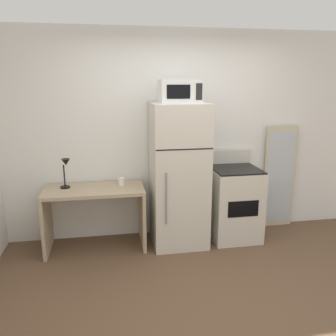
{
  "coord_description": "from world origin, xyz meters",
  "views": [
    {
      "loc": [
        -0.87,
        -2.65,
        1.97
      ],
      "look_at": [
        -0.21,
        1.1,
        1.02
      ],
      "focal_mm": 37.13,
      "sensor_mm": 36.0,
      "label": 1
    }
  ],
  "objects": [
    {
      "name": "oven_range",
      "position": [
        0.69,
        1.33,
        0.47
      ],
      "size": [
        0.6,
        0.61,
        1.1
      ],
      "color": "beige",
      "rests_on": "ground"
    },
    {
      "name": "desk_lamp",
      "position": [
        -1.36,
        1.41,
        0.99
      ],
      "size": [
        0.14,
        0.12,
        0.35
      ],
      "color": "black",
      "rests_on": "desk"
    },
    {
      "name": "desk",
      "position": [
        -1.05,
        1.35,
        0.52
      ],
      "size": [
        1.17,
        0.57,
        0.75
      ],
      "color": "tan",
      "rests_on": "ground"
    },
    {
      "name": "microwave",
      "position": [
        -0.04,
        1.29,
        1.86
      ],
      "size": [
        0.46,
        0.35,
        0.26
      ],
      "color": "silver",
      "rests_on": "refrigerator"
    },
    {
      "name": "leaning_mirror",
      "position": [
        1.42,
        1.59,
        0.7
      ],
      "size": [
        0.44,
        0.03,
        1.4
      ],
      "color": "#C6B793",
      "rests_on": "ground"
    },
    {
      "name": "refrigerator",
      "position": [
        -0.04,
        1.31,
        0.87
      ],
      "size": [
        0.65,
        0.66,
        1.73
      ],
      "color": "beige",
      "rests_on": "ground"
    },
    {
      "name": "wall_back_white",
      "position": [
        0.0,
        1.7,
        1.3
      ],
      "size": [
        5.0,
        0.1,
        2.6
      ],
      "primitive_type": "cube",
      "color": "white",
      "rests_on": "ground"
    },
    {
      "name": "coffee_mug",
      "position": [
        -0.72,
        1.4,
        0.8
      ],
      "size": [
        0.08,
        0.08,
        0.09
      ],
      "primitive_type": "cylinder",
      "color": "white",
      "rests_on": "desk"
    },
    {
      "name": "ground_plane",
      "position": [
        0.0,
        0.0,
        0.0
      ],
      "size": [
        12.0,
        12.0,
        0.0
      ],
      "primitive_type": "plane",
      "color": "brown"
    }
  ]
}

